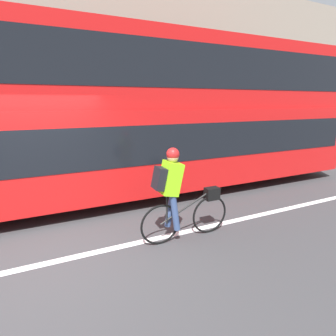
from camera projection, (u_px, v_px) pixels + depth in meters
name	position (u px, v px, depth m)	size (l,w,h in m)	color
ground_plane	(43.00, 266.00, 3.89)	(80.00, 80.00, 0.00)	#38383A
road_center_line	(43.00, 264.00, 3.93)	(50.00, 0.14, 0.01)	silver
sidewalk_curb	(43.00, 175.00, 8.59)	(60.00, 2.33, 0.11)	gray
building_facade	(31.00, 64.00, 8.88)	(60.00, 0.30, 7.25)	gray
bus	(157.00, 111.00, 6.69)	(11.27, 2.46, 3.88)	black
cyclist_on_bike	(177.00, 192.00, 4.42)	(1.70, 0.32, 1.66)	black
trash_bin	(98.00, 156.00, 9.08)	(0.56, 0.56, 0.89)	#194C23
street_sign_post	(122.00, 123.00, 9.18)	(0.36, 0.09, 2.75)	#59595B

